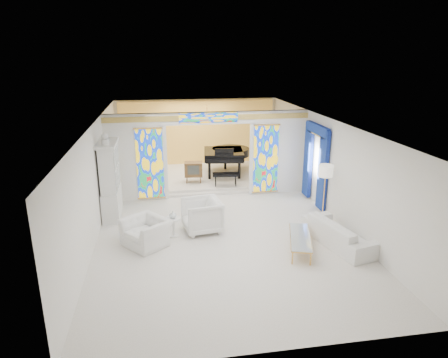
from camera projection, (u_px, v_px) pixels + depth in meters
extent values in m
plane|color=white|center=(217.00, 217.00, 12.47)|extent=(12.00, 12.00, 0.00)
cube|color=white|center=(217.00, 121.00, 11.57)|extent=(7.00, 12.00, 0.02)
cube|color=silver|center=(197.00, 133.00, 17.67)|extent=(7.00, 0.02, 3.00)
cube|color=silver|center=(272.00, 275.00, 6.38)|extent=(7.00, 0.02, 3.00)
cube|color=silver|center=(97.00, 177.00, 11.48)|extent=(0.02, 12.00, 3.00)
cube|color=silver|center=(327.00, 166.00, 12.57)|extent=(0.02, 12.00, 3.00)
cube|color=silver|center=(136.00, 158.00, 13.52)|extent=(2.00, 0.18, 3.00)
cube|color=silver|center=(278.00, 152.00, 14.29)|extent=(2.00, 0.18, 3.00)
cube|color=silver|center=(208.00, 118.00, 13.51)|extent=(3.00, 0.18, 0.40)
cube|color=silver|center=(166.00, 163.00, 13.64)|extent=(0.12, 0.06, 2.60)
cube|color=silver|center=(251.00, 160.00, 14.10)|extent=(0.12, 0.06, 2.60)
cube|color=silver|center=(209.00, 123.00, 13.47)|extent=(3.24, 0.06, 0.12)
cube|color=gold|center=(209.00, 118.00, 13.41)|extent=(7.00, 0.05, 0.18)
cube|color=gold|center=(150.00, 164.00, 13.55)|extent=(0.90, 0.04, 2.40)
cube|color=gold|center=(266.00, 159.00, 14.18)|extent=(0.90, 0.04, 2.40)
cube|color=gold|center=(209.00, 118.00, 13.40)|extent=(2.00, 0.04, 0.34)
cube|color=white|center=(203.00, 176.00, 16.31)|extent=(6.80, 3.80, 0.18)
cube|color=#F8C356|center=(198.00, 134.00, 17.56)|extent=(6.70, 0.10, 2.90)
cylinder|color=gold|center=(207.00, 116.00, 15.50)|extent=(0.48, 0.48, 0.30)
cube|color=navy|center=(323.00, 170.00, 12.64)|extent=(0.12, 0.55, 2.60)
cube|color=navy|center=(308.00, 160.00, 13.87)|extent=(0.12, 0.55, 2.60)
cube|color=navy|center=(318.00, 129.00, 12.89)|extent=(0.14, 1.70, 0.30)
cube|color=gold|center=(317.00, 134.00, 12.95)|extent=(0.12, 1.50, 0.06)
cube|color=silver|center=(112.00, 203.00, 12.40)|extent=(0.50, 1.40, 0.90)
cube|color=silver|center=(109.00, 167.00, 12.06)|extent=(0.44, 1.30, 1.40)
cube|color=silver|center=(117.00, 167.00, 12.09)|extent=(0.01, 1.20, 1.30)
cube|color=silver|center=(107.00, 143.00, 11.84)|extent=(0.56, 1.46, 0.08)
cylinder|color=white|center=(105.00, 142.00, 11.47)|extent=(0.22, 0.22, 0.16)
sphere|color=white|center=(105.00, 136.00, 11.42)|extent=(0.20, 0.20, 0.20)
imported|color=silver|center=(146.00, 232.00, 10.56)|extent=(1.46, 1.48, 0.73)
imported|color=white|center=(202.00, 216.00, 11.36)|extent=(1.18, 1.15, 0.95)
imported|color=silver|center=(340.00, 232.00, 10.61)|extent=(1.40, 2.43, 0.67)
cylinder|color=silver|center=(173.00, 219.00, 11.02)|extent=(0.58, 0.58, 0.03)
cylinder|color=silver|center=(173.00, 227.00, 11.10)|extent=(0.10, 0.10, 0.51)
cylinder|color=silver|center=(174.00, 235.00, 11.17)|extent=(0.38, 0.38, 0.03)
imported|color=white|center=(173.00, 215.00, 10.98)|extent=(0.25, 0.25, 0.21)
cube|color=silver|center=(300.00, 237.00, 10.30)|extent=(0.96, 1.73, 0.04)
cube|color=gold|center=(300.00, 238.00, 10.30)|extent=(0.99, 1.77, 0.03)
cube|color=gold|center=(292.00, 258.00, 9.63)|extent=(0.04, 0.04, 0.34)
cube|color=gold|center=(311.00, 259.00, 9.58)|extent=(0.04, 0.04, 0.34)
cube|color=gold|center=(291.00, 230.00, 11.13)|extent=(0.04, 0.04, 0.34)
cube|color=gold|center=(306.00, 231.00, 11.07)|extent=(0.04, 0.04, 0.34)
cylinder|color=gold|center=(322.00, 220.00, 12.18)|extent=(0.39, 0.39, 0.03)
cylinder|color=gold|center=(324.00, 196.00, 11.94)|extent=(0.04, 0.04, 1.62)
cylinder|color=white|center=(326.00, 171.00, 11.70)|extent=(0.56, 0.56, 0.35)
cube|color=black|center=(223.00, 154.00, 16.17)|extent=(1.72, 1.82, 0.30)
cylinder|color=black|center=(231.00, 152.00, 16.54)|extent=(1.70, 1.70, 0.30)
cube|color=black|center=(225.00, 161.00, 15.27)|extent=(1.47, 0.48, 0.11)
cube|color=silver|center=(225.00, 161.00, 15.18)|extent=(1.34, 0.26, 0.03)
cube|color=black|center=(224.00, 152.00, 15.54)|extent=(0.74, 0.12, 0.27)
cube|color=black|center=(226.00, 174.00, 14.76)|extent=(1.00, 0.48, 0.09)
cylinder|color=black|center=(209.00, 171.00, 15.57)|extent=(0.12, 0.12, 0.66)
cylinder|color=black|center=(239.00, 170.00, 15.63)|extent=(0.12, 0.12, 0.66)
cylinder|color=black|center=(225.00, 161.00, 16.93)|extent=(0.12, 0.12, 0.66)
cube|color=#54391E|center=(193.00, 169.00, 15.14)|extent=(0.71, 0.52, 0.54)
cube|color=#343937|center=(193.00, 170.00, 14.92)|extent=(0.43, 0.06, 0.35)
cone|color=#54391E|center=(187.00, 180.00, 15.09)|extent=(0.04, 0.04, 0.24)
cone|color=#54391E|center=(200.00, 180.00, 15.12)|extent=(0.04, 0.04, 0.24)
cone|color=#54391E|center=(187.00, 178.00, 15.40)|extent=(0.04, 0.04, 0.24)
cone|color=#54391E|center=(200.00, 178.00, 15.43)|extent=(0.04, 0.04, 0.24)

